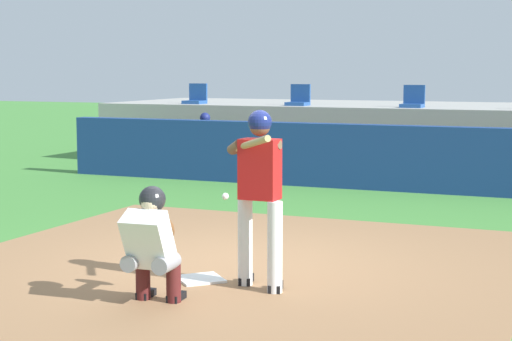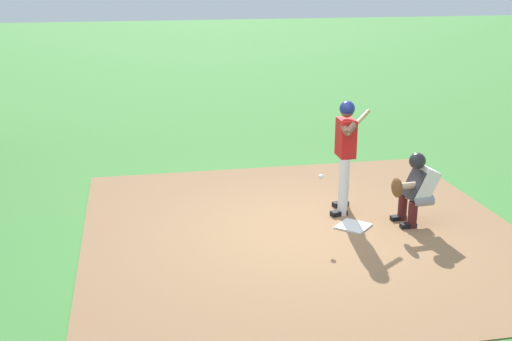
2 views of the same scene
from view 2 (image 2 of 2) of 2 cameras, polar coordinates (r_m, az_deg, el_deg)
ground_plane at (r=9.57m, az=4.13°, el=-5.47°), size 80.00×80.00×0.00m
dirt_infield at (r=9.57m, az=4.14°, el=-5.43°), size 6.40×6.40×0.01m
home_plate at (r=9.79m, az=8.68°, el=-4.93°), size 0.62×0.62×0.02m
batter_at_plate at (r=10.09m, az=8.00°, el=1.89°), size 0.69×0.76×1.80m
catcher_crouched at (r=9.91m, az=14.02°, el=-1.36°), size 0.50×1.84×1.13m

